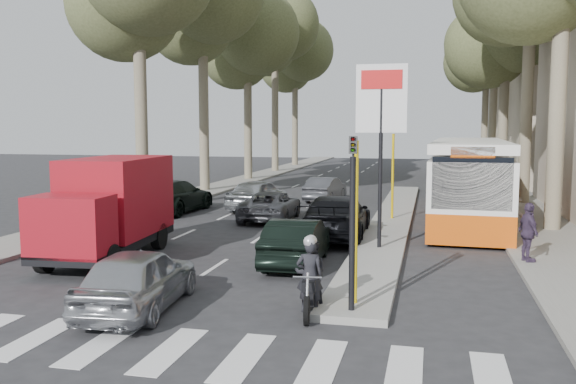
# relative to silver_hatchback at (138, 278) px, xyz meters

# --- Properties ---
(ground) EXTENTS (120.00, 120.00, 0.00)m
(ground) POSITION_rel_silver_hatchback_xyz_m (1.10, 2.00, -0.66)
(ground) COLOR #28282B
(ground) RESTS_ON ground
(sidewalk_right) EXTENTS (3.20, 70.00, 0.12)m
(sidewalk_right) POSITION_rel_silver_hatchback_xyz_m (9.70, 27.00, -0.60)
(sidewalk_right) COLOR gray
(sidewalk_right) RESTS_ON ground
(median_left) EXTENTS (2.40, 64.00, 0.12)m
(median_left) POSITION_rel_silver_hatchback_xyz_m (-6.90, 30.00, -0.60)
(median_left) COLOR gray
(median_left) RESTS_ON ground
(traffic_island) EXTENTS (1.50, 26.00, 0.16)m
(traffic_island) POSITION_rel_silver_hatchback_xyz_m (4.35, 13.00, -0.58)
(traffic_island) COLOR gray
(traffic_island) RESTS_ON ground
(billboard) EXTENTS (1.50, 12.10, 5.60)m
(billboard) POSITION_rel_silver_hatchback_xyz_m (4.35, 7.00, 3.04)
(billboard) COLOR yellow
(billboard) RESTS_ON ground
(traffic_light_island) EXTENTS (0.16, 0.41, 3.60)m
(traffic_light_island) POSITION_rel_silver_hatchback_xyz_m (4.35, 0.50, 1.82)
(traffic_light_island) COLOR black
(traffic_light_island) RESTS_ON ground
(tree_l_c) EXTENTS (7.40, 7.20, 13.71)m
(tree_l_c) POSITION_rel_silver_hatchback_xyz_m (-6.67, 30.11, 9.37)
(tree_l_c) COLOR #6B604C
(tree_l_c) RESTS_ON ground
(tree_l_d) EXTENTS (7.40, 7.20, 15.66)m
(tree_l_d) POSITION_rel_silver_hatchback_xyz_m (-6.77, 38.11, 11.10)
(tree_l_d) COLOR #6B604C
(tree_l_d) RESTS_ON ground
(tree_l_e) EXTENTS (7.40, 7.20, 14.49)m
(tree_l_e) POSITION_rel_silver_hatchback_xyz_m (-6.87, 46.11, 10.06)
(tree_l_e) COLOR #6B604C
(tree_l_e) RESTS_ON ground
(tree_r_c) EXTENTS (7.40, 7.20, 13.32)m
(tree_r_c) POSITION_rel_silver_hatchback_xyz_m (10.13, 28.11, 9.03)
(tree_r_c) COLOR #6B604C
(tree_r_c) RESTS_ON ground
(tree_r_d) EXTENTS (7.40, 7.20, 14.88)m
(tree_r_d) POSITION_rel_silver_hatchback_xyz_m (10.23, 36.11, 10.41)
(tree_r_d) COLOR #6B604C
(tree_r_d) RESTS_ON ground
(tree_r_e) EXTENTS (7.40, 7.20, 14.10)m
(tree_r_e) POSITION_rel_silver_hatchback_xyz_m (10.33, 44.11, 9.72)
(tree_r_e) COLOR #6B604C
(tree_r_e) RESTS_ON ground
(silver_hatchback) EXTENTS (1.92, 4.03, 1.33)m
(silver_hatchback) POSITION_rel_silver_hatchback_xyz_m (0.00, 0.00, 0.00)
(silver_hatchback) COLOR #A8ABB0
(silver_hatchback) RESTS_ON ground
(dark_hatchback) EXTENTS (1.45, 3.90, 1.28)m
(dark_hatchback) POSITION_rel_silver_hatchback_xyz_m (2.28, 4.83, -0.03)
(dark_hatchback) COLOR black
(dark_hatchback) RESTS_ON ground
(queue_car_a) EXTENTS (2.13, 4.31, 1.18)m
(queue_car_a) POSITION_rel_silver_hatchback_xyz_m (-0.48, 12.38, -0.08)
(queue_car_a) COLOR #47494E
(queue_car_a) RESTS_ON ground
(queue_car_b) EXTENTS (2.19, 5.12, 1.47)m
(queue_car_b) POSITION_rel_silver_hatchback_xyz_m (2.72, 9.00, 0.07)
(queue_car_b) COLOR black
(queue_car_b) RESTS_ON ground
(queue_car_c) EXTENTS (2.22, 4.41, 1.44)m
(queue_car_c) POSITION_rel_silver_hatchback_xyz_m (-1.80, 15.14, 0.06)
(queue_car_c) COLOR #AAADB2
(queue_car_c) RESTS_ON ground
(queue_car_d) EXTENTS (1.72, 3.85, 1.23)m
(queue_car_d) POSITION_rel_silver_hatchback_xyz_m (0.60, 19.18, -0.05)
(queue_car_d) COLOR #484A50
(queue_car_d) RESTS_ON ground
(queue_car_e) EXTENTS (2.22, 5.10, 1.46)m
(queue_car_e) POSITION_rel_silver_hatchback_xyz_m (-5.20, 13.54, 0.07)
(queue_car_e) COLOR black
(queue_car_e) RESTS_ON ground
(red_truck) EXTENTS (2.41, 5.51, 2.87)m
(red_truck) POSITION_rel_silver_hatchback_xyz_m (-3.11, 4.42, 0.85)
(red_truck) COLOR black
(red_truck) RESTS_ON ground
(city_bus) EXTENTS (3.22, 12.50, 3.27)m
(city_bus) POSITION_rel_silver_hatchback_xyz_m (7.30, 14.13, 1.06)
(city_bus) COLOR #DF530C
(city_bus) RESTS_ON ground
(motorcycle) EXTENTS (0.75, 1.90, 1.62)m
(motorcycle) POSITION_rel_silver_hatchback_xyz_m (3.48, 0.70, 0.07)
(motorcycle) COLOR black
(motorcycle) RESTS_ON ground
(pedestrian_near) EXTENTS (0.75, 1.05, 1.62)m
(pedestrian_near) POSITION_rel_silver_hatchback_xyz_m (8.43, 6.12, 0.26)
(pedestrian_near) COLOR #43334C
(pedestrian_near) RESTS_ON sidewalk_right
(pedestrian_far) EXTENTS (1.11, 0.65, 1.62)m
(pedestrian_far) POSITION_rel_silver_hatchback_xyz_m (8.30, 8.66, 0.26)
(pedestrian_far) COLOR brown
(pedestrian_far) RESTS_ON sidewalk_right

